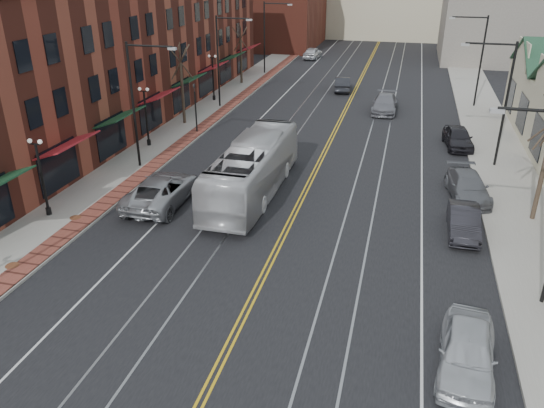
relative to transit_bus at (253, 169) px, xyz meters
The scene contains 28 objects.
ground 14.04m from the transit_bus, 77.91° to the right, with size 160.00×160.00×0.00m, color black.
sidewalk_left 11.20m from the transit_bus, 144.97° to the left, with size 4.00×120.00×0.15m, color gray.
sidewalk_right 16.30m from the transit_bus, 23.10° to the left, with size 4.00×120.00×0.15m, color gray.
building_left 21.26m from the transit_bus, 140.27° to the left, with size 10.00×50.00×11.00m, color maroon.
backdrop_mid 71.48m from the transit_bus, 87.66° to the left, with size 22.00×14.00×9.00m, color beige.
backdrop_right 54.54m from the transit_bus, 70.77° to the left, with size 12.00×16.00×11.00m, color slate.
streetlight_l_1 9.12m from the transit_bus, 163.78° to the left, with size 3.33×0.25×8.00m.
streetlight_l_2 20.37m from the transit_bus, 113.87° to the left, with size 3.33×0.25×8.00m.
streetlight_l_3 35.47m from the transit_bus, 103.30° to the left, with size 3.33×0.25×8.00m.
streetlight_r_1 16.63m from the transit_bus, 30.91° to the left, with size 3.33×0.25×8.00m.
streetlight_r_2 28.29m from the transit_bus, 60.18° to the left, with size 3.33×0.25×8.00m.
lamppost_l_1 11.39m from the transit_bus, 150.30° to the right, with size 0.84×0.28×4.27m.
lamppost_l_2 11.77m from the transit_bus, 147.21° to the left, with size 0.84×0.28×4.27m.
lamppost_l_3 22.64m from the transit_bus, 115.88° to the left, with size 0.84×0.28×4.27m.
tree_left_near 15.75m from the transit_bus, 127.77° to the left, with size 1.78×1.37×6.48m.
tree_left_far 29.98m from the transit_bus, 108.66° to the left, with size 1.66×1.28×6.02m.
manhole_mid 13.56m from the transit_bus, 127.90° to the right, with size 0.60×0.60×0.02m, color #592D19.
manhole_far 10.12m from the transit_bus, 145.75° to the right, with size 0.60×0.60×0.02m, color #592D19.
traffic_signal 12.92m from the transit_bus, 126.54° to the left, with size 0.18×0.15×3.80m.
transit_bus is the anchor object (origin of this frame).
parked_suv 5.35m from the transit_bus, 151.41° to the right, with size 2.79×6.04×1.68m, color #9B9EA2.
parked_car_a 16.64m from the transit_bus, 47.99° to the right, with size 1.84×4.58×1.56m, color silver.
parked_car_b 11.92m from the transit_bus, ahead, with size 1.46×4.18×1.38m, color black.
parked_car_c 12.52m from the transit_bus, 11.94° to the left, with size 2.03×4.98×1.45m, color slate.
parked_car_d 17.12m from the transit_bus, 44.38° to the left, with size 1.78×4.43×1.51m, color black.
distant_car_left 27.89m from the transit_bus, 86.69° to the left, with size 1.55×4.43×1.46m, color #222328.
distant_car_right 21.55m from the transit_bus, 72.72° to the left, with size 2.13×5.23×1.52m, color slate.
distant_car_far 46.13m from the transit_bus, 95.99° to the left, with size 1.86×4.62×1.57m, color silver.
Camera 1 is at (5.30, -13.94, 12.87)m, focal length 35.00 mm.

